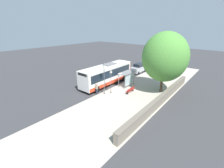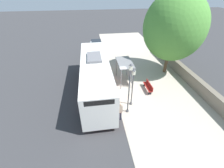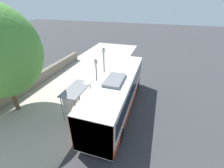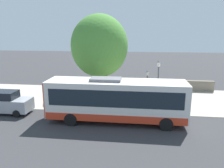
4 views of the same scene
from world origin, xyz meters
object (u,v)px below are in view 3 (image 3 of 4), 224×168
street_lamp_near (96,72)px  street_lamp_far (104,65)px  bus (117,92)px  pedestrian (113,77)px  bus_shelter (75,93)px  bench (70,92)px

street_lamp_near → street_lamp_far: 1.18m
bus → pedestrian: bearing=111.1°
bus → bus_shelter: bearing=-157.3°
pedestrian → street_lamp_far: bearing=-135.7°
bus → pedestrian: (-1.64, 4.25, -0.78)m
street_lamp_near → street_lamp_far: size_ratio=0.79×
street_lamp_far → bench: bearing=-135.7°
street_lamp_far → street_lamp_near: bearing=-121.6°
bus → bench: bearing=173.0°
street_lamp_far → bus_shelter: bearing=-100.1°
bus → street_lamp_near: (-3.02, 2.54, 0.36)m
street_lamp_near → bench: bearing=-140.6°
bus → bus_shelter: (-3.34, -1.40, 0.16)m
pedestrian → bench: pedestrian is taller
bus_shelter → street_lamp_near: (0.31, 3.94, 0.21)m
bus → street_lamp_near: bearing=139.9°
pedestrian → bench: (-3.69, -3.60, -0.59)m
bus_shelter → bench: 3.24m
bus_shelter → street_lamp_far: bearing=79.9°
street_lamp_near → street_lamp_far: street_lamp_far is taller
bus → pedestrian: size_ratio=6.03×
bus_shelter → pedestrian: bearing=73.3°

